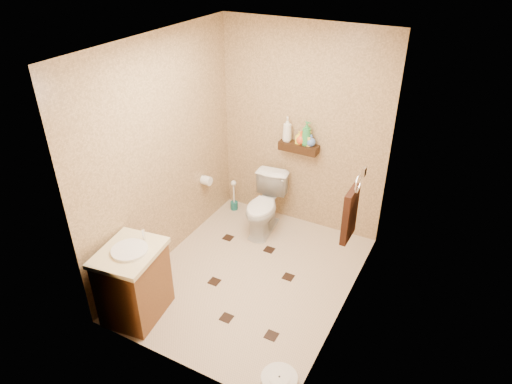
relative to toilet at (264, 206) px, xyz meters
The scene contains 20 objects.
ground 0.94m from the toilet, 72.62° to the right, with size 2.50×2.50×0.00m, color beige.
wall_back 0.99m from the toilet, 58.08° to the left, with size 2.00×0.04×2.40m, color tan.
wall_front 2.27m from the toilet, 82.87° to the right, with size 2.00×0.04×2.40m, color tan.
wall_left 1.40m from the toilet, 131.64° to the right, with size 0.04×2.50×2.40m, color tan.
wall_right 1.74m from the toilet, 33.43° to the right, with size 0.04×2.50×2.40m, color tan.
ceiling 2.23m from the toilet, 72.62° to the right, with size 2.00×2.50×0.02m, color white.
wall_shelf 0.80m from the toilet, 52.39° to the left, with size 0.46×0.14×0.10m, color #32200D.
floor_accents 0.99m from the toilet, 72.52° to the right, with size 1.22×1.24×0.01m.
toilet is the anchor object (origin of this frame).
vanity 1.84m from the toilet, 103.85° to the right, with size 0.58×0.67×0.85m.
bathroom_scale 2.17m from the toilet, 59.72° to the right, with size 0.32×0.32×0.06m.
toilet_brush 0.64m from the toilet, 156.96° to the left, with size 0.10×0.10×0.42m.
towel_ring 1.44m from the toilet, 26.38° to the right, with size 0.12×0.30×0.76m.
toilet_paper 0.75m from the toilet, 165.02° to the right, with size 0.12×0.11×0.12m.
bottle_a 0.94m from the toilet, 71.87° to the left, with size 0.11×0.11×0.28m, color white.
bottle_b 0.90m from the toilet, 52.61° to the left, with size 0.07×0.07×0.15m, color yellow.
bottle_c 0.92m from the toilet, 49.68° to the left, with size 0.12×0.12×0.15m, color #F8531D.
bottle_d 0.99m from the toilet, 44.45° to the left, with size 0.11×0.11×0.28m, color green.
bottle_e 0.95m from the toilet, 42.82° to the left, with size 0.08×0.08×0.17m, color #EFCD4F.
bottle_f 0.95m from the toilet, 39.92° to the left, with size 0.10×0.10×0.13m, color #5078CA.
Camera 1 is at (1.78, -3.24, 3.21)m, focal length 32.00 mm.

